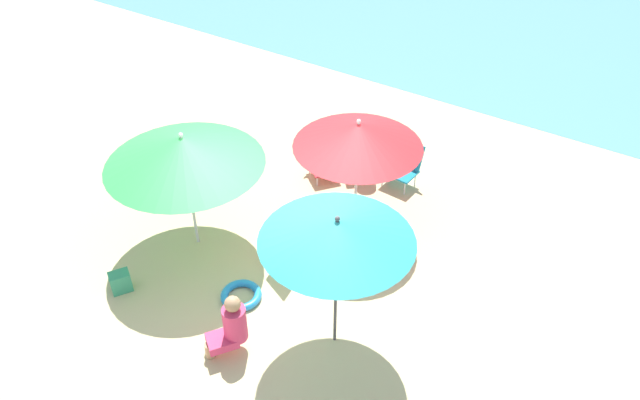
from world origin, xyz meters
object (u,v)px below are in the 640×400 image
at_px(beach_chair_b, 290,249).
at_px(swim_ring, 241,295).
at_px(beach_chair_c, 322,160).
at_px(person_b, 231,326).
at_px(umbrella_green, 183,151).
at_px(beach_bag, 121,282).
at_px(beach_chair_a, 404,163).
at_px(umbrella_teal, 337,231).
at_px(person_a, 365,151).
at_px(umbrella_red, 358,135).

bearing_deg(beach_chair_b, swim_ring, -170.20).
xyz_separation_m(beach_chair_b, swim_ring, (-0.21, -0.85, -0.30)).
bearing_deg(beach_chair_b, beach_chair_c, 45.72).
xyz_separation_m(beach_chair_b, person_b, (0.25, -1.56, 0.08)).
relative_size(umbrella_green, beach_chair_b, 3.01).
xyz_separation_m(beach_chair_b, beach_bag, (-1.66, -1.61, -0.20)).
distance_m(umbrella_green, person_b, 2.42).
bearing_deg(person_b, beach_chair_a, -146.86).
bearing_deg(beach_bag, person_b, 1.46).
bearing_deg(umbrella_teal, person_b, -139.73).
height_order(umbrella_green, beach_bag, umbrella_green).
relative_size(beach_chair_c, person_b, 0.84).
height_order(person_a, swim_ring, person_a).
bearing_deg(beach_chair_b, umbrella_green, 125.83).
relative_size(beach_chair_a, beach_chair_b, 0.98).
distance_m(person_a, swim_ring, 3.35).
height_order(beach_chair_a, person_b, person_b).
height_order(beach_chair_c, beach_bag, beach_chair_c).
bearing_deg(umbrella_green, beach_bag, -98.81).
bearing_deg(umbrella_red, person_b, -90.07).
height_order(beach_chair_a, person_a, person_a).
xyz_separation_m(person_a, person_b, (0.50, -4.04, -0.06)).
xyz_separation_m(beach_chair_c, swim_ring, (0.66, -2.99, -0.21)).
xyz_separation_m(umbrella_teal, swim_ring, (-1.41, -0.10, -1.73)).
height_order(person_a, beach_bag, person_a).
xyz_separation_m(umbrella_green, beach_chair_a, (1.84, 2.99, -1.24)).
xyz_separation_m(umbrella_teal, beach_bag, (-2.86, -0.86, -1.63)).
distance_m(beach_chair_a, beach_bag, 4.75).
height_order(umbrella_teal, beach_bag, umbrella_teal).
xyz_separation_m(swim_ring, beach_bag, (-1.45, -0.76, 0.10)).
distance_m(person_b, beach_bag, 1.92).
relative_size(umbrella_teal, beach_chair_a, 2.84).
height_order(person_a, person_b, person_a).
xyz_separation_m(umbrella_teal, umbrella_green, (-2.66, 0.43, -0.17)).
bearing_deg(beach_chair_c, person_b, -35.23).
xyz_separation_m(beach_chair_a, person_b, (-0.13, -4.23, 0.06)).
relative_size(umbrella_green, swim_ring, 3.93).
bearing_deg(umbrella_teal, beach_bag, -163.31).
bearing_deg(beach_chair_a, person_b, 2.13).
relative_size(person_b, beach_bag, 2.99).
bearing_deg(person_a, umbrella_teal, 71.90).
bearing_deg(umbrella_red, beach_chair_b, -100.64).
relative_size(umbrella_red, beach_chair_b, 2.56).
height_order(umbrella_red, beach_chair_c, umbrella_red).
bearing_deg(beach_chair_a, umbrella_red, -1.62).
distance_m(umbrella_green, beach_chair_a, 3.72).
relative_size(beach_chair_b, swim_ring, 1.31).
relative_size(umbrella_teal, beach_bag, 6.72).
distance_m(beach_chair_c, beach_bag, 3.83).
distance_m(umbrella_teal, person_a, 3.77).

